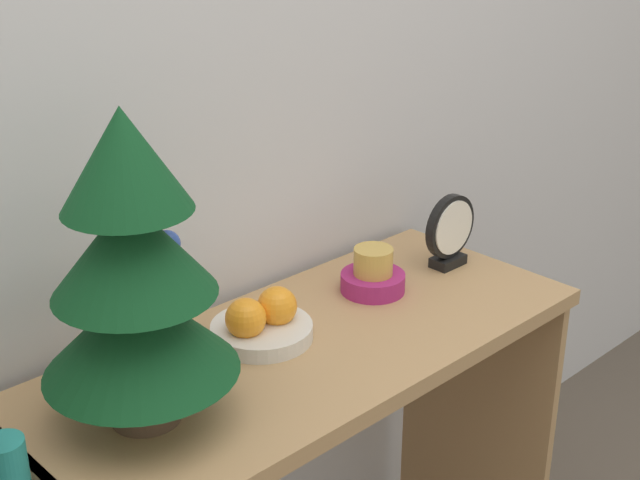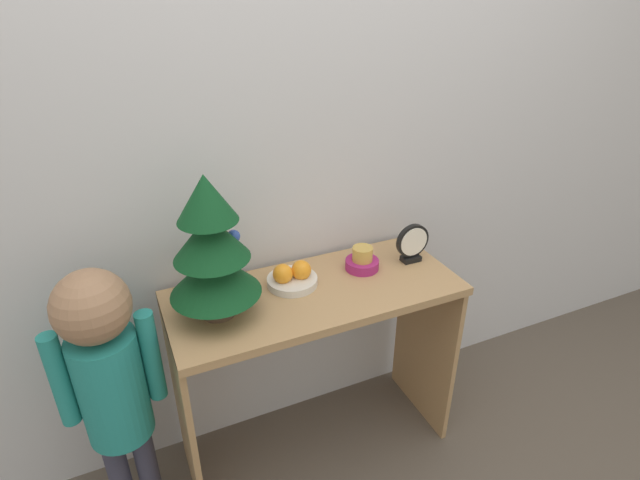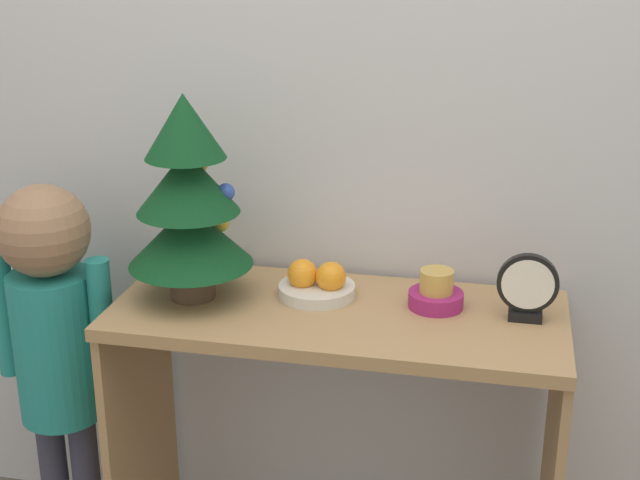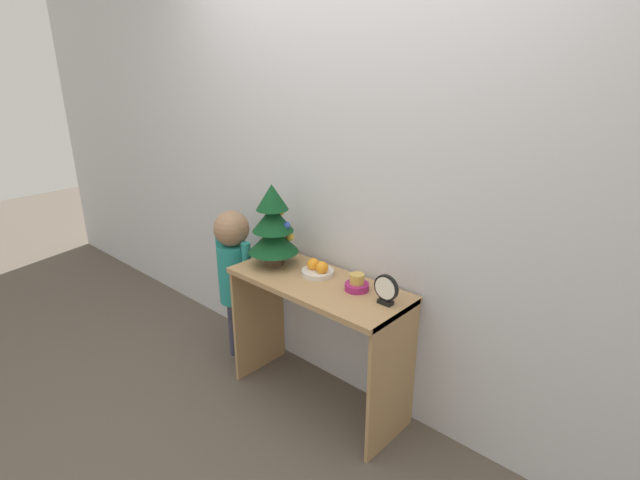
{
  "view_description": "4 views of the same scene",
  "coord_description": "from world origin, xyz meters",
  "px_view_note": "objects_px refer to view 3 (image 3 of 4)",
  "views": [
    {
      "loc": [
        -0.91,
        -0.76,
        1.5
      ],
      "look_at": [
        0.04,
        0.24,
        0.92
      ],
      "focal_mm": 50.0,
      "sensor_mm": 36.0,
      "label": 1
    },
    {
      "loc": [
        -0.57,
        -1.1,
        1.69
      ],
      "look_at": [
        0.03,
        0.24,
        0.92
      ],
      "focal_mm": 28.0,
      "sensor_mm": 36.0,
      "label": 2
    },
    {
      "loc": [
        0.34,
        -1.56,
        1.57
      ],
      "look_at": [
        -0.04,
        0.21,
        0.91
      ],
      "focal_mm": 50.0,
      "sensor_mm": 36.0,
      "label": 3
    },
    {
      "loc": [
        1.61,
        -1.54,
        1.88
      ],
      "look_at": [
        0.01,
        0.22,
        0.99
      ],
      "focal_mm": 28.0,
      "sensor_mm": 36.0,
      "label": 4
    }
  ],
  "objects_px": {
    "mini_tree": "(188,199)",
    "child_figure": "(54,327)",
    "desk_clock": "(527,288)",
    "singing_bowl": "(436,293)",
    "fruit_bowl": "(317,284)"
  },
  "relations": [
    {
      "from": "mini_tree",
      "to": "child_figure",
      "type": "xyz_separation_m",
      "value": [
        -0.35,
        -0.02,
        -0.34
      ]
    },
    {
      "from": "mini_tree",
      "to": "desk_clock",
      "type": "relative_size",
      "value": 3.11
    },
    {
      "from": "singing_bowl",
      "to": "child_figure",
      "type": "bearing_deg",
      "value": -174.88
    },
    {
      "from": "singing_bowl",
      "to": "mini_tree",
      "type": "bearing_deg",
      "value": -173.77
    },
    {
      "from": "singing_bowl",
      "to": "fruit_bowl",
      "type": "bearing_deg",
      "value": 179.19
    },
    {
      "from": "fruit_bowl",
      "to": "desk_clock",
      "type": "relative_size",
      "value": 1.16
    },
    {
      "from": "fruit_bowl",
      "to": "child_figure",
      "type": "distance_m",
      "value": 0.64
    },
    {
      "from": "mini_tree",
      "to": "singing_bowl",
      "type": "height_order",
      "value": "mini_tree"
    },
    {
      "from": "fruit_bowl",
      "to": "singing_bowl",
      "type": "bearing_deg",
      "value": -0.81
    },
    {
      "from": "singing_bowl",
      "to": "child_figure",
      "type": "xyz_separation_m",
      "value": [
        -0.9,
        -0.08,
        -0.14
      ]
    },
    {
      "from": "child_figure",
      "to": "desk_clock",
      "type": "bearing_deg",
      "value": 2.82
    },
    {
      "from": "mini_tree",
      "to": "fruit_bowl",
      "type": "distance_m",
      "value": 0.35
    },
    {
      "from": "desk_clock",
      "to": "child_figure",
      "type": "xyz_separation_m",
      "value": [
        -1.09,
        -0.05,
        -0.18
      ]
    },
    {
      "from": "singing_bowl",
      "to": "desk_clock",
      "type": "distance_m",
      "value": 0.2
    },
    {
      "from": "desk_clock",
      "to": "child_figure",
      "type": "relative_size",
      "value": 0.15
    }
  ]
}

